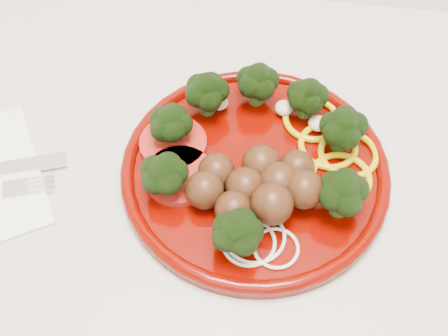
# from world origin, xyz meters

# --- Properties ---
(plate) EXTENTS (0.27, 0.27, 0.06)m
(plate) POSITION_xyz_m (-0.14, 1.71, 0.92)
(plate) COLOR #4C0400
(plate) RESTS_ON counter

